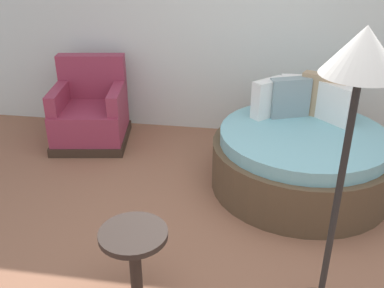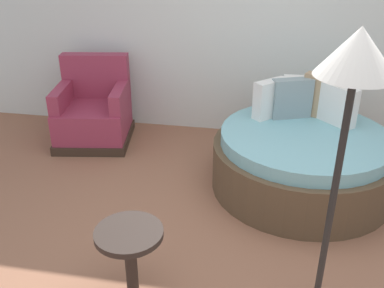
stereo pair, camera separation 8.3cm
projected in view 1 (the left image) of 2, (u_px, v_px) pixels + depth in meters
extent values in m
cube|color=#936047|center=(242.00, 255.00, 3.32)|extent=(8.00, 8.00, 0.02)
cube|color=silver|center=(261.00, 9.00, 4.73)|extent=(8.00, 0.12, 2.85)
cylinder|color=brown|center=(300.00, 165.00, 4.10)|extent=(1.66, 1.66, 0.45)
cylinder|color=#7AB7C1|center=(304.00, 137.00, 3.98)|extent=(1.53, 1.53, 0.12)
cube|color=white|center=(336.00, 104.00, 4.07)|extent=(0.34, 0.35, 0.37)
cube|color=tan|center=(323.00, 96.00, 4.18)|extent=(0.43, 0.28, 0.42)
cube|color=white|center=(299.00, 94.00, 4.29)|extent=(0.38, 0.15, 0.37)
cube|color=gray|center=(290.00, 97.00, 4.19)|extent=(0.40, 0.25, 0.38)
cube|color=white|center=(269.00, 98.00, 4.20)|extent=(0.34, 0.34, 0.36)
cube|color=#38281E|center=(92.00, 138.00, 5.02)|extent=(0.91, 0.91, 0.10)
cube|color=#99334C|center=(90.00, 120.00, 4.93)|extent=(0.87, 0.87, 0.34)
cube|color=#99334C|center=(92.00, 76.00, 5.02)|extent=(0.78, 0.28, 0.50)
cube|color=#99334C|center=(59.00, 97.00, 4.80)|extent=(0.23, 0.69, 0.22)
cube|color=#99334C|center=(117.00, 97.00, 4.80)|extent=(0.23, 0.69, 0.22)
cylinder|color=#2D231E|center=(136.00, 266.00, 2.85)|extent=(0.08, 0.08, 0.48)
cylinder|color=#2D231E|center=(133.00, 234.00, 2.74)|extent=(0.44, 0.44, 0.04)
cylinder|color=black|center=(336.00, 207.00, 2.48)|extent=(0.04, 0.04, 1.55)
cone|color=silver|center=(364.00, 50.00, 2.08)|extent=(0.40, 0.40, 0.24)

